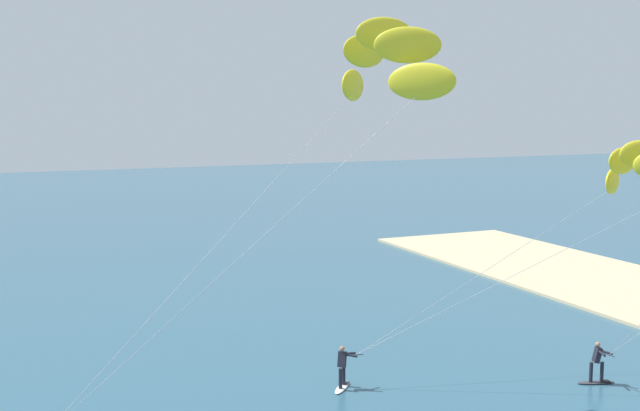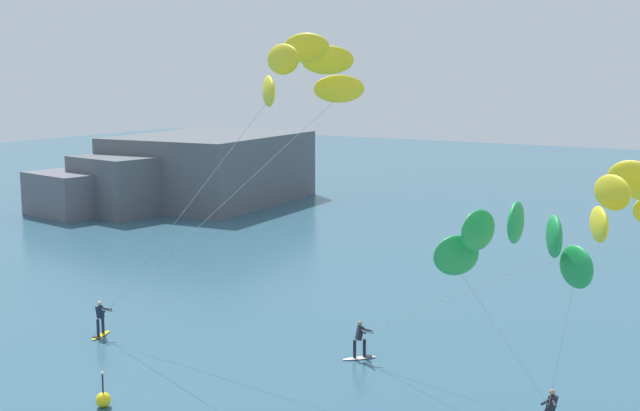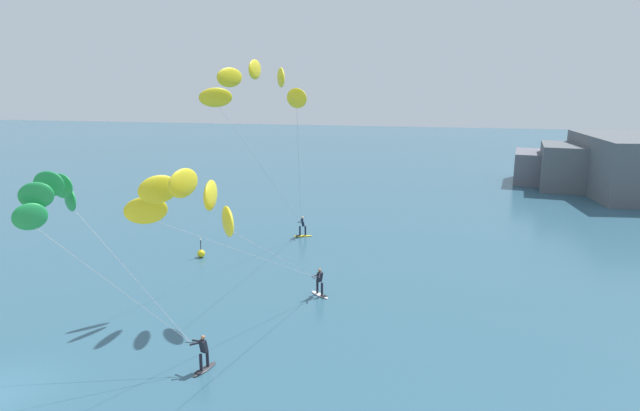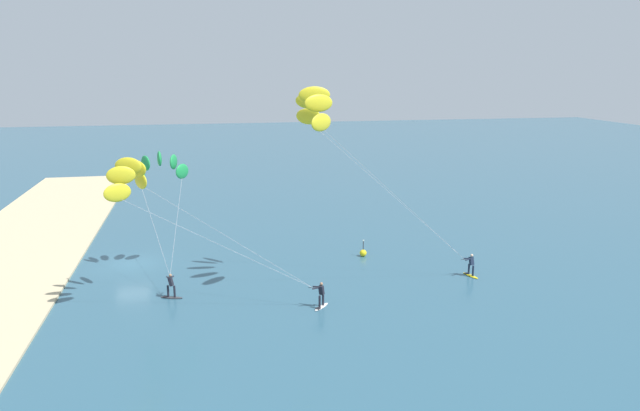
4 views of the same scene
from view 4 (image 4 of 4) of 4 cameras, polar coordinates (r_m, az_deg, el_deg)
name	(u,v)px [view 4 (image 4 of 4)]	position (r m, az deg, el deg)	size (l,w,h in m)	color
ground_plane	(131,264)	(48.41, -17.58, -5.37)	(240.00, 240.00, 0.00)	#2D566B
kitesurfer_nearshore	(160,172)	(44.63, -15.01, 3.16)	(7.43, 4.28, 8.91)	#333338
kitesurfer_mid_water	(137,182)	(38.27, -17.06, 2.17)	(6.39, 13.37, 9.46)	white
kitesurfer_far_out	(321,114)	(39.14, 0.05, 8.76)	(6.44, 12.95, 13.62)	yellow
marker_buoy	(363,253)	(48.10, 4.15, -4.53)	(0.56, 0.56, 1.38)	yellow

